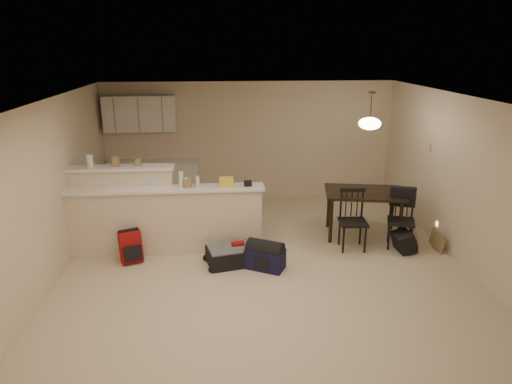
{
  "coord_description": "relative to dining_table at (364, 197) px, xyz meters",
  "views": [
    {
      "loc": [
        -0.65,
        -5.93,
        3.21
      ],
      "look_at": [
        -0.1,
        0.7,
        1.05
      ],
      "focal_mm": 32.0,
      "sensor_mm": 36.0,
      "label": 1
    }
  ],
  "objects": [
    {
      "name": "room",
      "position": [
        -1.81,
        -1.29,
        0.53
      ],
      "size": [
        7.0,
        7.02,
        2.5
      ],
      "color": "beige",
      "rests_on": "ground"
    },
    {
      "name": "breakfast_bar",
      "position": [
        -3.57,
        -0.31,
        -0.11
      ],
      "size": [
        3.08,
        0.58,
        1.39
      ],
      "color": "beige",
      "rests_on": "ground"
    },
    {
      "name": "upper_cabinets",
      "position": [
        -4.01,
        2.03,
        1.18
      ],
      "size": [
        1.4,
        0.34,
        0.7
      ],
      "primitive_type": "cube",
      "color": "white",
      "rests_on": "room"
    },
    {
      "name": "kitchen_counter",
      "position": [
        -3.81,
        1.9,
        -0.27
      ],
      "size": [
        1.8,
        0.6,
        0.9
      ],
      "primitive_type": "cube",
      "color": "white",
      "rests_on": "ground"
    },
    {
      "name": "thermostat",
      "position": [
        1.17,
        0.26,
        0.78
      ],
      "size": [
        0.02,
        0.12,
        0.12
      ],
      "primitive_type": "cube",
      "color": "beige",
      "rests_on": "room"
    },
    {
      "name": "jar",
      "position": [
        -4.46,
        -0.17,
        0.77
      ],
      "size": [
        0.1,
        0.1,
        0.2
      ],
      "primitive_type": "cylinder",
      "color": "silver",
      "rests_on": "breakfast_bar"
    },
    {
      "name": "cereal_box",
      "position": [
        -4.07,
        -0.17,
        0.75
      ],
      "size": [
        0.1,
        0.07,
        0.16
      ],
      "primitive_type": "cube",
      "color": "olive",
      "rests_on": "breakfast_bar"
    },
    {
      "name": "small_box",
      "position": [
        -3.73,
        -0.17,
        0.73
      ],
      "size": [
        0.08,
        0.06,
        0.12
      ],
      "primitive_type": "cube",
      "color": "olive",
      "rests_on": "breakfast_bar"
    },
    {
      "name": "bottle_a",
      "position": [
        -3.06,
        -0.39,
        0.5
      ],
      "size": [
        0.07,
        0.07,
        0.26
      ],
      "primitive_type": "cylinder",
      "color": "silver",
      "rests_on": "breakfast_bar"
    },
    {
      "name": "bottle_b",
      "position": [
        -2.81,
        -0.39,
        0.46
      ],
      "size": [
        0.06,
        0.06,
        0.18
      ],
      "primitive_type": "cylinder",
      "color": "silver",
      "rests_on": "breakfast_bar"
    },
    {
      "name": "bag_lump",
      "position": [
        -2.36,
        -0.39,
        0.44
      ],
      "size": [
        0.22,
        0.18,
        0.14
      ],
      "primitive_type": "cube",
      "color": "olive",
      "rests_on": "breakfast_bar"
    },
    {
      "name": "pouch",
      "position": [
        -2.02,
        -0.39,
        0.41
      ],
      "size": [
        0.12,
        0.1,
        0.08
      ],
      "primitive_type": "cube",
      "color": "olive",
      "rests_on": "breakfast_bar"
    },
    {
      "name": "extra_item_x",
      "position": [
        -2.99,
        -0.39,
        0.45
      ],
      "size": [
        0.06,
        0.06,
        0.16
      ],
      "primitive_type": "cylinder",
      "color": "silver",
      "rests_on": "breakfast_bar"
    },
    {
      "name": "extra_item_y",
      "position": [
        -2.96,
        -0.39,
        0.44
      ],
      "size": [
        0.12,
        0.1,
        0.14
      ],
      "primitive_type": "cube",
      "color": "olive",
      "rests_on": "breakfast_bar"
    },
    {
      "name": "dining_table",
      "position": [
        0.0,
        0.0,
        0.0
      ],
      "size": [
        1.44,
        1.09,
        0.82
      ],
      "rotation": [
        0.0,
        0.0,
        -0.18
      ],
      "color": "black",
      "rests_on": "ground"
    },
    {
      "name": "pendant_lamp",
      "position": [
        -0.0,
        -0.0,
        1.27
      ],
      "size": [
        0.36,
        0.36,
        0.62
      ],
      "color": "brown",
      "rests_on": "room"
    },
    {
      "name": "dining_chair_near",
      "position": [
        -0.33,
        -0.51,
        -0.22
      ],
      "size": [
        0.46,
        0.44,
        0.99
      ],
      "primitive_type": null,
      "rotation": [
        0.0,
        0.0,
        -0.06
      ],
      "color": "black",
      "rests_on": "ground"
    },
    {
      "name": "dining_chair_far",
      "position": [
        0.47,
        -0.52,
        -0.23
      ],
      "size": [
        0.54,
        0.52,
        0.97
      ],
      "primitive_type": null,
      "rotation": [
        0.0,
        0.0,
        -0.34
      ],
      "color": "black",
      "rests_on": "ground"
    },
    {
      "name": "suitcase",
      "position": [
        -2.3,
        -0.88,
        -0.59
      ],
      "size": [
        0.84,
        0.64,
        0.25
      ],
      "primitive_type": "cube",
      "rotation": [
        0.0,
        0.0,
        0.22
      ],
      "color": "black",
      "rests_on": "ground"
    },
    {
      "name": "red_backpack",
      "position": [
        -3.85,
        -0.68,
        -0.48
      ],
      "size": [
        0.37,
        0.31,
        0.48
      ],
      "primitive_type": "cube",
      "rotation": [
        0.0,
        0.0,
        0.38
      ],
      "color": "maroon",
      "rests_on": "ground"
    },
    {
      "name": "navy_duffel",
      "position": [
        -1.81,
        -1.08,
        -0.56
      ],
      "size": [
        0.64,
        0.54,
        0.31
      ],
      "primitive_type": "cube",
      "rotation": [
        0.0,
        0.0,
        -0.49
      ],
      "color": "#13133B",
      "rests_on": "ground"
    },
    {
      "name": "black_daypack",
      "position": [
        0.48,
        -0.68,
        -0.55
      ],
      "size": [
        0.28,
        0.38,
        0.33
      ],
      "primitive_type": "cube",
      "rotation": [
        0.0,
        0.0,
        1.62
      ],
      "color": "black",
      "rests_on": "ground"
    },
    {
      "name": "cardboard_sheet",
      "position": [
        1.04,
        -0.69,
        -0.57
      ],
      "size": [
        0.05,
        0.4,
        0.3
      ],
      "primitive_type": "cube",
      "rotation": [
        0.0,
        0.0,
        1.65
      ],
      "color": "olive",
      "rests_on": "ground"
    }
  ]
}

